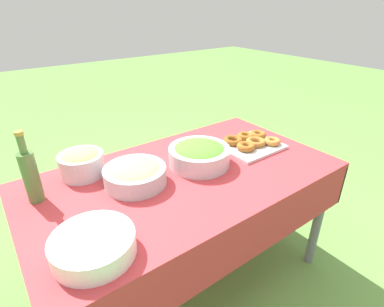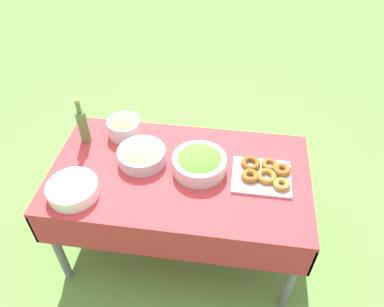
% 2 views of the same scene
% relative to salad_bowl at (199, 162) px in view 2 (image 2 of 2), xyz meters
% --- Properties ---
extents(ground_plane, '(14.00, 14.00, 0.00)m').
position_rel_salad_bowl_xyz_m(ground_plane, '(0.11, 0.03, -0.75)').
color(ground_plane, '#609342').
extents(picnic_table, '(1.46, 0.82, 0.69)m').
position_rel_salad_bowl_xyz_m(picnic_table, '(0.11, 0.03, -0.15)').
color(picnic_table, '#B73338').
rests_on(picnic_table, ground_plane).
extents(salad_bowl, '(0.30, 0.30, 0.11)m').
position_rel_salad_bowl_xyz_m(salad_bowl, '(0.00, 0.00, 0.00)').
color(salad_bowl, silver).
rests_on(salad_bowl, picnic_table).
extents(pasta_bowl, '(0.28, 0.28, 0.10)m').
position_rel_salad_bowl_xyz_m(pasta_bowl, '(0.34, -0.03, -0.01)').
color(pasta_bowl, '#B2B7BC').
rests_on(pasta_bowl, picnic_table).
extents(donut_platter, '(0.33, 0.29, 0.05)m').
position_rel_salad_bowl_xyz_m(donut_platter, '(-0.36, 0.01, -0.04)').
color(donut_platter, silver).
rests_on(donut_platter, picnic_table).
extents(plate_stack, '(0.27, 0.27, 0.07)m').
position_rel_salad_bowl_xyz_m(plate_stack, '(0.63, 0.27, -0.02)').
color(plate_stack, white).
rests_on(plate_stack, picnic_table).
extents(olive_oil_bottle, '(0.06, 0.06, 0.30)m').
position_rel_salad_bowl_xyz_m(olive_oil_bottle, '(0.72, -0.16, 0.06)').
color(olive_oil_bottle, '#4C7238').
rests_on(olive_oil_bottle, picnic_table).
extents(bread_bowl, '(0.20, 0.20, 0.13)m').
position_rel_salad_bowl_xyz_m(bread_bowl, '(0.50, -0.25, 0.01)').
color(bread_bowl, silver).
rests_on(bread_bowl, picnic_table).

